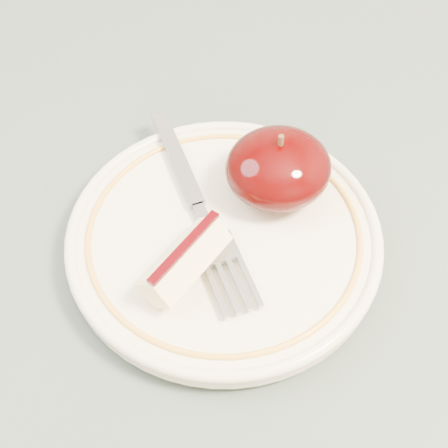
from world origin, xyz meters
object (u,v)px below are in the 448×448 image
object	(u,v)px
plate	(224,236)
apple_half	(278,168)
table	(105,307)
fork	(199,207)

from	to	relation	value
plate	apple_half	size ratio (longest dim) A/B	2.92
table	fork	xyz separation A→B (m)	(0.08, -0.01, 0.11)
table	plate	size ratio (longest dim) A/B	4.01
plate	fork	distance (m)	0.03
apple_half	fork	bearing A→B (deg)	-178.73
plate	apple_half	distance (m)	0.06
apple_half	fork	xyz separation A→B (m)	(-0.06, -0.00, -0.02)
plate	fork	size ratio (longest dim) A/B	1.15
apple_half	fork	distance (m)	0.06
table	apple_half	xyz separation A→B (m)	(0.14, -0.01, 0.13)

